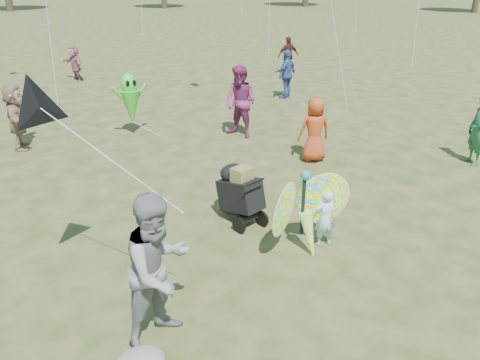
{
  "coord_description": "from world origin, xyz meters",
  "views": [
    {
      "loc": [
        -3.75,
        -4.55,
        4.28
      ],
      "look_at": [
        -0.2,
        1.5,
        1.1
      ],
      "focal_mm": 35.0,
      "sensor_mm": 36.0,
      "label": 1
    }
  ],
  "objects_px": {
    "crowd_h": "(288,56)",
    "jogging_stroller": "(239,190)",
    "child_girl": "(325,218)",
    "adult_man": "(159,270)",
    "crowd_c": "(287,74)",
    "crowd_j": "(75,63)",
    "crowd_d": "(16,117)",
    "alien_kite": "(131,101)",
    "butterfly_kite": "(306,214)",
    "crowd_e": "(241,102)",
    "crowd_f": "(479,130)",
    "crowd_a": "(314,130)"
  },
  "relations": [
    {
      "from": "crowd_h",
      "to": "jogging_stroller",
      "type": "distance_m",
      "value": 13.37
    },
    {
      "from": "child_girl",
      "to": "adult_man",
      "type": "distance_m",
      "value": 3.24
    },
    {
      "from": "crowd_c",
      "to": "jogging_stroller",
      "type": "relative_size",
      "value": 1.54
    },
    {
      "from": "child_girl",
      "to": "crowd_j",
      "type": "bearing_deg",
      "value": -71.52
    },
    {
      "from": "crowd_d",
      "to": "alien_kite",
      "type": "height_order",
      "value": "alien_kite"
    },
    {
      "from": "crowd_j",
      "to": "crowd_h",
      "type": "bearing_deg",
      "value": 52.04
    },
    {
      "from": "jogging_stroller",
      "to": "butterfly_kite",
      "type": "relative_size",
      "value": 0.64
    },
    {
      "from": "crowd_e",
      "to": "crowd_h",
      "type": "height_order",
      "value": "crowd_e"
    },
    {
      "from": "crowd_d",
      "to": "crowd_e",
      "type": "height_order",
      "value": "crowd_e"
    },
    {
      "from": "adult_man",
      "to": "crowd_d",
      "type": "relative_size",
      "value": 1.18
    },
    {
      "from": "child_girl",
      "to": "crowd_d",
      "type": "relative_size",
      "value": 0.6
    },
    {
      "from": "crowd_h",
      "to": "jogging_stroller",
      "type": "height_order",
      "value": "crowd_h"
    },
    {
      "from": "adult_man",
      "to": "crowd_j",
      "type": "xyz_separation_m",
      "value": [
        2.49,
        15.79,
        -0.28
      ]
    },
    {
      "from": "butterfly_kite",
      "to": "alien_kite",
      "type": "bearing_deg",
      "value": 93.85
    },
    {
      "from": "butterfly_kite",
      "to": "alien_kite",
      "type": "distance_m",
      "value": 7.18
    },
    {
      "from": "crowd_f",
      "to": "butterfly_kite",
      "type": "distance_m",
      "value": 5.94
    },
    {
      "from": "child_girl",
      "to": "butterfly_kite",
      "type": "bearing_deg",
      "value": 16.5
    },
    {
      "from": "crowd_e",
      "to": "jogging_stroller",
      "type": "height_order",
      "value": "crowd_e"
    },
    {
      "from": "butterfly_kite",
      "to": "alien_kite",
      "type": "xyz_separation_m",
      "value": [
        -0.48,
        7.16,
        0.26
      ]
    },
    {
      "from": "crowd_f",
      "to": "butterfly_kite",
      "type": "bearing_deg",
      "value": -58.48
    },
    {
      "from": "crowd_f",
      "to": "jogging_stroller",
      "type": "xyz_separation_m",
      "value": [
        -6.23,
        0.43,
        -0.22
      ]
    },
    {
      "from": "adult_man",
      "to": "crowd_c",
      "type": "relative_size",
      "value": 1.17
    },
    {
      "from": "crowd_a",
      "to": "crowd_c",
      "type": "bearing_deg",
      "value": -101.77
    },
    {
      "from": "alien_kite",
      "to": "child_girl",
      "type": "bearing_deg",
      "value": -82.86
    },
    {
      "from": "crowd_e",
      "to": "jogging_stroller",
      "type": "relative_size",
      "value": 1.75
    },
    {
      "from": "crowd_a",
      "to": "alien_kite",
      "type": "height_order",
      "value": "alien_kite"
    },
    {
      "from": "crowd_c",
      "to": "crowd_e",
      "type": "bearing_deg",
      "value": 13.57
    },
    {
      "from": "adult_man",
      "to": "crowd_f",
      "type": "distance_m",
      "value": 8.73
    },
    {
      "from": "crowd_e",
      "to": "butterfly_kite",
      "type": "relative_size",
      "value": 1.12
    },
    {
      "from": "crowd_e",
      "to": "child_girl",
      "type": "bearing_deg",
      "value": -40.13
    },
    {
      "from": "crowd_a",
      "to": "crowd_d",
      "type": "height_order",
      "value": "crowd_d"
    },
    {
      "from": "jogging_stroller",
      "to": "alien_kite",
      "type": "bearing_deg",
      "value": 77.02
    },
    {
      "from": "jogging_stroller",
      "to": "butterfly_kite",
      "type": "xyz_separation_m",
      "value": [
        0.38,
        -1.45,
        0.1
      ]
    },
    {
      "from": "crowd_h",
      "to": "crowd_j",
      "type": "bearing_deg",
      "value": -9.34
    },
    {
      "from": "crowd_j",
      "to": "butterfly_kite",
      "type": "relative_size",
      "value": 0.82
    },
    {
      "from": "crowd_a",
      "to": "crowd_h",
      "type": "xyz_separation_m",
      "value": [
        5.46,
        8.64,
        0.02
      ]
    },
    {
      "from": "crowd_h",
      "to": "crowd_j",
      "type": "distance_m",
      "value": 9.02
    },
    {
      "from": "crowd_e",
      "to": "crowd_h",
      "type": "xyz_separation_m",
      "value": [
        6.06,
        6.2,
        -0.17
      ]
    },
    {
      "from": "crowd_a",
      "to": "crowd_f",
      "type": "height_order",
      "value": "crowd_f"
    },
    {
      "from": "crowd_d",
      "to": "crowd_e",
      "type": "xyz_separation_m",
      "value": [
        5.4,
        -2.05,
        0.13
      ]
    },
    {
      "from": "crowd_c",
      "to": "child_girl",
      "type": "bearing_deg",
      "value": 33.43
    },
    {
      "from": "crowd_e",
      "to": "butterfly_kite",
      "type": "height_order",
      "value": "crowd_e"
    },
    {
      "from": "child_girl",
      "to": "crowd_a",
      "type": "relative_size",
      "value": 0.65
    },
    {
      "from": "child_girl",
      "to": "crowd_h",
      "type": "distance_m",
      "value": 14.07
    },
    {
      "from": "crowd_d",
      "to": "crowd_f",
      "type": "relative_size",
      "value": 1.01
    },
    {
      "from": "child_girl",
      "to": "butterfly_kite",
      "type": "height_order",
      "value": "butterfly_kite"
    },
    {
      "from": "crowd_c",
      "to": "butterfly_kite",
      "type": "height_order",
      "value": "crowd_c"
    },
    {
      "from": "butterfly_kite",
      "to": "crowd_h",
      "type": "bearing_deg",
      "value": 55.36
    },
    {
      "from": "jogging_stroller",
      "to": "alien_kite",
      "type": "distance_m",
      "value": 5.71
    },
    {
      "from": "jogging_stroller",
      "to": "crowd_c",
      "type": "bearing_deg",
      "value": 35.05
    }
  ]
}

